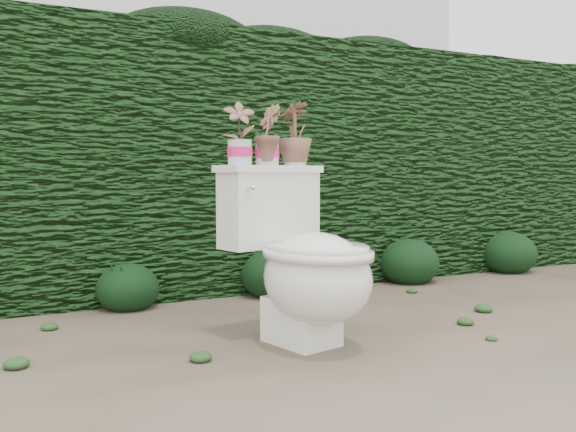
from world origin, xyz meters
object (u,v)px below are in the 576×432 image
potted_plant_center (267,136)px  potted_plant_right (295,136)px  potted_plant_left (240,135)px  toilet (304,263)px

potted_plant_center → potted_plant_right: size_ratio=0.94×
potted_plant_left → potted_plant_center: (0.15, 0.04, -0.00)m
potted_plant_left → potted_plant_center: 0.15m
toilet → potted_plant_right: bearing=57.2°
toilet → potted_plant_left: potted_plant_left is taller
toilet → potted_plant_center: 0.60m
potted_plant_left → potted_plant_right: potted_plant_right is taller
toilet → potted_plant_center: size_ratio=2.93×
potted_plant_left → potted_plant_center: size_ratio=1.00×
toilet → potted_plant_center: potted_plant_center is taller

